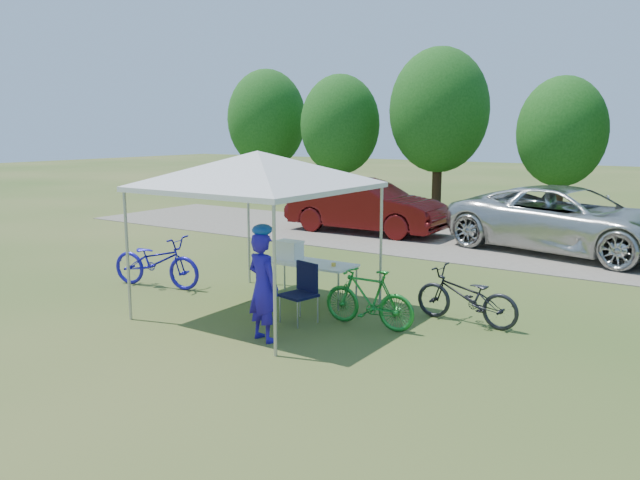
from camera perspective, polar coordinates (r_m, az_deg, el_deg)
The scene contains 14 objects.
ground at distance 10.74m, azimuth -5.49°, elevation -6.58°, with size 100.00×100.00×0.00m, color #2D5119.
gravel_strip at distance 17.50m, azimuth 11.33°, elevation -0.18°, with size 24.00×5.00×0.02m, color gray.
canopy at distance 10.30m, azimuth -5.74°, elevation 7.70°, with size 4.53×4.53×3.00m.
treeline at distance 23.02m, azimuth 16.87°, elevation 10.83°, with size 24.89×4.28×6.30m.
folding_table at distance 11.30m, azimuth -0.94°, elevation -2.25°, with size 1.71×0.71×0.70m.
folding_chair at distance 10.08m, azimuth -1.59°, elevation -4.32°, with size 0.58×0.60×0.95m.
cooler at distance 11.52m, azimuth -2.85°, elevation -0.91°, with size 0.48×0.33×0.35m.
ice_cream_cup at distance 10.95m, azimuth 1.25°, elevation -2.26°, with size 0.08×0.08×0.06m, color gold.
cyclist at distance 9.14m, azimuth -5.22°, elevation -4.28°, with size 0.59×0.39×1.62m, color #1F1298.
bike_blue at distance 12.67m, azimuth -14.74°, elevation -1.90°, with size 0.68×1.95×1.03m, color #1A13AC.
bike_green at distance 9.83m, azimuth 4.48°, elevation -5.31°, with size 0.44×1.56×0.94m, color #1B7D28.
bike_dark at distance 10.23m, azimuth 13.21°, elevation -5.03°, with size 0.60×1.72×0.90m, color black.
minivan at distance 16.70m, azimuth 21.87°, elevation 1.71°, with size 2.74×5.94×1.65m, color silver.
sedan at distance 18.65m, azimuth 4.19°, elevation 3.11°, with size 1.68×4.81×1.58m, color #490C0C.
Camera 1 is at (6.55, -7.93, 3.08)m, focal length 35.00 mm.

